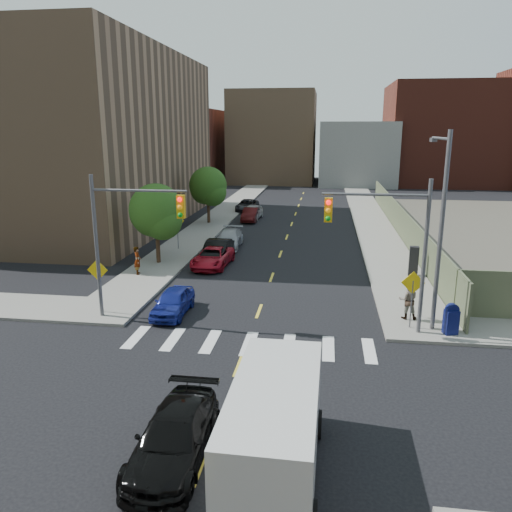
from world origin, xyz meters
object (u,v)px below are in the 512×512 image
(parked_car_black, at_px, (217,251))
(parked_car_red, at_px, (213,257))
(cargo_van, at_px, (275,424))
(parked_car_grey, at_px, (247,205))
(parked_car_silver, at_px, (229,239))
(pedestrian_east, at_px, (408,300))
(parked_car_white, at_px, (252,212))
(pedestrian_west, at_px, (137,260))
(black_sedan, at_px, (174,437))
(payphone, at_px, (414,261))
(parked_car_blue, at_px, (173,302))
(mailbox, at_px, (451,319))
(parked_car_maroon, at_px, (250,215))

(parked_car_black, relative_size, parked_car_red, 0.97)
(parked_car_red, distance_m, cargo_van, 20.88)
(parked_car_grey, relative_size, cargo_van, 0.80)
(parked_car_silver, bearing_deg, pedestrian_east, -52.12)
(parked_car_white, height_order, pedestrian_west, pedestrian_west)
(parked_car_white, distance_m, black_sedan, 38.27)
(cargo_van, height_order, payphone, cargo_van)
(parked_car_grey, distance_m, black_sedan, 43.27)
(parked_car_red, bearing_deg, parked_car_blue, -86.60)
(parked_car_red, distance_m, mailbox, 16.42)
(parked_car_blue, relative_size, mailbox, 2.67)
(parked_car_maroon, relative_size, pedestrian_east, 2.15)
(payphone, bearing_deg, parked_car_silver, 158.83)
(mailbox, height_order, pedestrian_west, pedestrian_west)
(parked_car_blue, xyz_separation_m, pedestrian_east, (11.44, 0.63, 0.45))
(black_sedan, distance_m, mailbox, 13.84)
(parked_car_grey, xyz_separation_m, pedestrian_west, (-2.84, -26.05, 0.39))
(parked_car_red, relative_size, black_sedan, 0.98)
(parked_car_maroon, height_order, payphone, payphone)
(parked_car_blue, relative_size, black_sedan, 0.80)
(parked_car_red, height_order, payphone, payphone)
(parked_car_grey, bearing_deg, parked_car_silver, -84.85)
(black_sedan, relative_size, mailbox, 3.32)
(parked_car_black, relative_size, payphone, 2.44)
(cargo_van, height_order, pedestrian_east, cargo_van)
(mailbox, relative_size, pedestrian_east, 0.75)
(parked_car_black, xyz_separation_m, black_sedan, (3.40, -21.19, -0.06))
(parked_car_red, height_order, pedestrian_east, pedestrian_east)
(black_sedan, bearing_deg, pedestrian_west, 114.11)
(parked_car_silver, distance_m, cargo_van, 26.31)
(parked_car_black, distance_m, pedestrian_west, 5.92)
(parked_car_red, relative_size, parked_car_grey, 1.00)
(parked_car_blue, bearing_deg, payphone, 32.38)
(parked_car_white, bearing_deg, parked_car_red, -86.46)
(payphone, bearing_deg, parked_car_red, -178.22)
(black_sedan, distance_m, pedestrian_west, 18.57)
(parked_car_grey, bearing_deg, parked_car_maroon, -77.09)
(parked_car_red, height_order, parked_car_grey, parked_car_grey)
(parked_car_white, height_order, cargo_van, cargo_van)
(parked_car_grey, distance_m, mailbox, 36.10)
(parked_car_black, bearing_deg, pedestrian_west, -132.80)
(cargo_van, xyz_separation_m, pedestrian_west, (-10.38, 17.05, -0.36))
(parked_car_black, height_order, pedestrian_east, pedestrian_east)
(parked_car_silver, relative_size, pedestrian_west, 2.69)
(parked_car_red, relative_size, pedestrian_east, 2.46)
(parked_car_grey, relative_size, payphone, 2.51)
(parked_car_maroon, xyz_separation_m, payphone, (12.90, -17.87, 0.41))
(pedestrian_west, bearing_deg, parked_car_maroon, -26.97)
(parked_car_grey, height_order, cargo_van, cargo_van)
(pedestrian_east, bearing_deg, pedestrian_west, -17.19)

